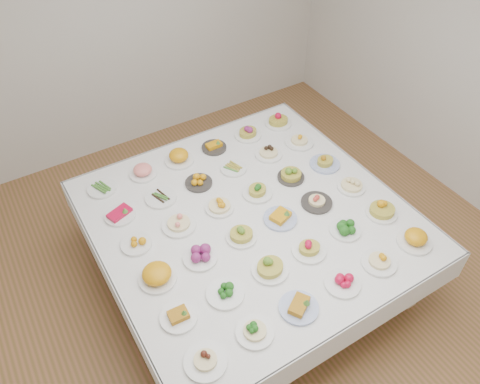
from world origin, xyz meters
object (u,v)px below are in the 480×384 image
dish_0 (205,359)px  display_table (250,220)px  dish_18 (136,242)px  dish_35 (278,118)px

dish_0 → display_table: bearing=45.4°
display_table → dish_18: dish_18 is taller
dish_18 → dish_35: (1.78, 0.71, 0.04)m
dish_0 → dish_18: dish_0 is taller
dish_0 → dish_35: 2.52m
dish_35 → dish_18: bearing=-158.2°
display_table → dish_18: bearing=168.4°
dish_18 → dish_35: 1.91m
display_table → dish_0: bearing=-134.6°
dish_0 → dish_18: (0.00, 1.08, -0.02)m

